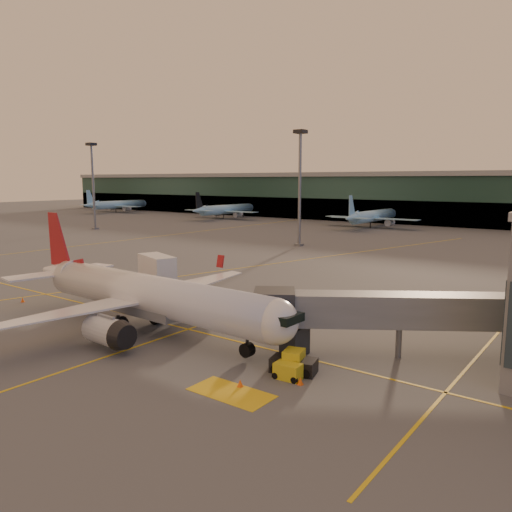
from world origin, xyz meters
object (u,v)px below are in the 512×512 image
Objects in this scene: catering_truck at (157,272)px; main_airplane at (144,295)px; pushback_tug at (294,363)px; gpu_cart at (288,371)px.

main_airplane is at bearing -27.29° from catering_truck.
pushback_tug is (17.62, -0.39, -2.85)m from main_airplane.
catering_truck reaches higher than gpu_cart.
gpu_cart is at bearing -6.03° from catering_truck.
gpu_cart is (29.51, -13.91, -2.25)m from catering_truck.
main_airplane is 17.85m from pushback_tug.
gpu_cart is at bearing -3.89° from main_airplane.
gpu_cart is (17.98, -1.76, -2.99)m from main_airplane.
main_airplane is 18.31m from gpu_cart.
main_airplane reaches higher than catering_truck.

